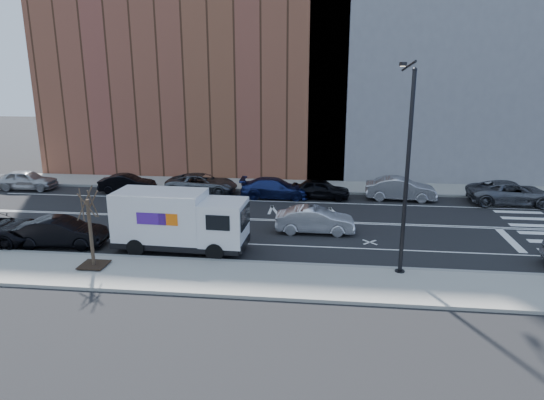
% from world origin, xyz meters
% --- Properties ---
extents(ground, '(120.00, 120.00, 0.00)m').
position_xyz_m(ground, '(0.00, 0.00, 0.00)').
color(ground, black).
rests_on(ground, ground).
extents(sidewalk_near, '(44.00, 3.60, 0.15)m').
position_xyz_m(sidewalk_near, '(0.00, -8.80, 0.07)').
color(sidewalk_near, gray).
rests_on(sidewalk_near, ground).
extents(sidewalk_far, '(44.00, 3.60, 0.15)m').
position_xyz_m(sidewalk_far, '(0.00, 8.80, 0.07)').
color(sidewalk_far, gray).
rests_on(sidewalk_far, ground).
extents(curb_near, '(44.00, 0.25, 0.17)m').
position_xyz_m(curb_near, '(0.00, -7.00, 0.08)').
color(curb_near, gray).
rests_on(curb_near, ground).
extents(curb_far, '(44.00, 0.25, 0.17)m').
position_xyz_m(curb_far, '(0.00, 7.00, 0.08)').
color(curb_far, gray).
rests_on(curb_far, ground).
extents(crosswalk, '(3.00, 14.00, 0.01)m').
position_xyz_m(crosswalk, '(16.00, 0.00, 0.00)').
color(crosswalk, white).
rests_on(crosswalk, ground).
extents(road_markings, '(40.00, 8.60, 0.01)m').
position_xyz_m(road_markings, '(0.00, 0.00, 0.00)').
color(road_markings, white).
rests_on(road_markings, ground).
extents(bldg_brick, '(26.00, 10.00, 22.00)m').
position_xyz_m(bldg_brick, '(-8.00, 15.60, 11.00)').
color(bldg_brick, brown).
rests_on(bldg_brick, ground).
extents(bldg_concrete, '(20.00, 10.00, 26.00)m').
position_xyz_m(bldg_concrete, '(12.00, 15.60, 13.00)').
color(bldg_concrete, slate).
rests_on(bldg_concrete, ground).
extents(streetlight, '(0.44, 4.02, 9.34)m').
position_xyz_m(streetlight, '(7.00, -6.91, 5.08)').
color(streetlight, black).
rests_on(streetlight, ground).
extents(street_tree, '(1.20, 1.20, 3.75)m').
position_xyz_m(street_tree, '(-7.00, -8.40, 1.45)').
color(street_tree, black).
rests_on(street_tree, ground).
extents(fedex_van, '(6.82, 2.62, 3.07)m').
position_xyz_m(fedex_van, '(-3.72, -5.60, 1.61)').
color(fedex_van, black).
rests_on(fedex_van, ground).
extents(far_parked_a, '(4.56, 2.06, 1.52)m').
position_xyz_m(far_parked_a, '(-19.20, 5.58, 0.76)').
color(far_parked_a, '#9E9EA3').
rests_on(far_parked_a, ground).
extents(far_parked_b, '(4.22, 1.80, 1.35)m').
position_xyz_m(far_parked_b, '(-11.20, 5.64, 0.68)').
color(far_parked_b, black).
rests_on(far_parked_b, ground).
extents(far_parked_c, '(5.25, 2.44, 1.46)m').
position_xyz_m(far_parked_c, '(-5.60, 6.03, 0.73)').
color(far_parked_c, '#52555A').
rests_on(far_parked_c, ground).
extents(far_parked_d, '(4.99, 2.10, 1.44)m').
position_xyz_m(far_parked_d, '(-0.04, 5.31, 0.72)').
color(far_parked_d, navy).
rests_on(far_parked_d, ground).
extents(far_parked_e, '(4.23, 1.95, 1.40)m').
position_xyz_m(far_parked_e, '(3.20, 5.49, 0.70)').
color(far_parked_e, black).
rests_on(far_parked_e, ground).
extents(far_parked_f, '(4.93, 1.92, 1.60)m').
position_xyz_m(far_parked_f, '(8.80, 5.76, 0.80)').
color(far_parked_f, '#A1A0A5').
rests_on(far_parked_f, ground).
extents(far_parked_g, '(5.66, 2.61, 1.57)m').
position_xyz_m(far_parked_g, '(16.14, 5.48, 0.79)').
color(far_parked_g, '#52545A').
rests_on(far_parked_g, ground).
extents(driving_sedan, '(4.45, 1.60, 1.46)m').
position_xyz_m(driving_sedan, '(3.02, -1.99, 0.73)').
color(driving_sedan, silver).
rests_on(driving_sedan, ground).
extents(near_parked_rear_a, '(4.72, 1.98, 1.52)m').
position_xyz_m(near_parked_rear_a, '(-10.07, -5.69, 0.76)').
color(near_parked_rear_a, black).
rests_on(near_parked_rear_a, ground).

